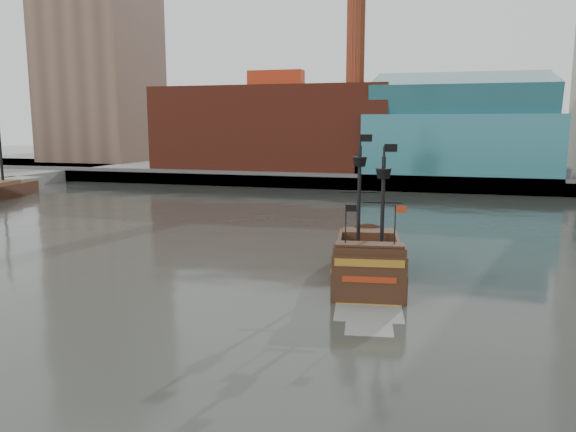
% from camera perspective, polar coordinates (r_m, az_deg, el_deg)
% --- Properties ---
extents(ground, '(400.00, 400.00, 0.00)m').
position_cam_1_polar(ground, '(30.11, -1.30, -11.14)').
color(ground, '#2A2D28').
rests_on(ground, ground).
extents(promenade_far, '(220.00, 60.00, 2.00)m').
position_cam_1_polar(promenade_far, '(119.61, 11.83, 4.58)').
color(promenade_far, slate).
rests_on(promenade_far, ground).
extents(seawall, '(220.00, 1.00, 2.60)m').
position_cam_1_polar(seawall, '(90.30, 10.47, 3.32)').
color(seawall, '#4C4C49').
rests_on(seawall, ground).
extents(skyline, '(149.00, 45.00, 62.00)m').
position_cam_1_polar(skyline, '(112.43, 14.71, 16.21)').
color(skyline, brown).
rests_on(skyline, promenade_far).
extents(pirate_ship, '(6.15, 14.55, 10.55)m').
position_cam_1_polar(pirate_ship, '(38.69, 8.14, -5.08)').
color(pirate_ship, black).
rests_on(pirate_ship, ground).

